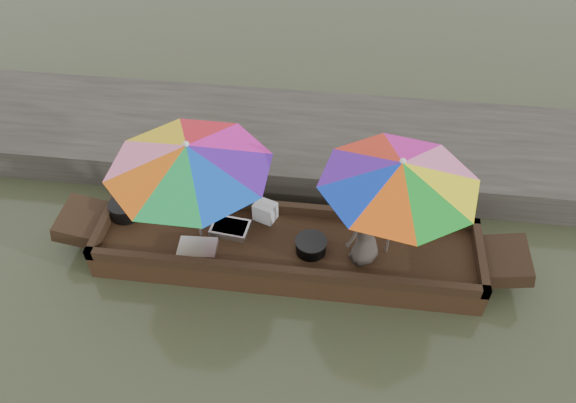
# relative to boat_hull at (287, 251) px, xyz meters

# --- Properties ---
(water) EXTENTS (80.00, 80.00, 0.00)m
(water) POSITION_rel_boat_hull_xyz_m (0.00, 0.00, -0.17)
(water) COLOR #374027
(water) RESTS_ON ground
(dock) EXTENTS (22.00, 2.20, 0.50)m
(dock) POSITION_rel_boat_hull_xyz_m (0.00, 2.20, 0.08)
(dock) COLOR #2D2B26
(dock) RESTS_ON ground
(boat_hull) EXTENTS (4.97, 1.20, 0.35)m
(boat_hull) POSITION_rel_boat_hull_xyz_m (0.00, 0.00, 0.00)
(boat_hull) COLOR black
(boat_hull) RESTS_ON water
(cooking_pot) EXTENTS (0.41, 0.41, 0.22)m
(cooking_pot) POSITION_rel_boat_hull_xyz_m (-2.23, 0.23, 0.28)
(cooking_pot) COLOR black
(cooking_pot) RESTS_ON boat_hull
(tray_crayfish) EXTENTS (0.53, 0.39, 0.09)m
(tray_crayfish) POSITION_rel_boat_hull_xyz_m (-0.77, 0.12, 0.22)
(tray_crayfish) COLOR silver
(tray_crayfish) RESTS_ON boat_hull
(tray_scallop) EXTENTS (0.51, 0.37, 0.06)m
(tray_scallop) POSITION_rel_boat_hull_xyz_m (-1.12, -0.26, 0.21)
(tray_scallop) COLOR silver
(tray_scallop) RESTS_ON boat_hull
(charcoal_grill) EXTENTS (0.38, 0.38, 0.18)m
(charcoal_grill) POSITION_rel_boat_hull_xyz_m (0.32, -0.10, 0.26)
(charcoal_grill) COLOR black
(charcoal_grill) RESTS_ON boat_hull
(supply_bag) EXTENTS (0.34, 0.30, 0.26)m
(supply_bag) POSITION_rel_boat_hull_xyz_m (-0.34, 0.40, 0.30)
(supply_bag) COLOR silver
(supply_bag) RESTS_ON boat_hull
(vendor) EXTENTS (0.59, 0.59, 1.03)m
(vendor) POSITION_rel_boat_hull_xyz_m (0.98, -0.14, 0.69)
(vendor) COLOR #39332D
(vendor) RESTS_ON boat_hull
(umbrella_bow) EXTENTS (2.63, 2.63, 1.55)m
(umbrella_bow) POSITION_rel_boat_hull_xyz_m (-1.14, 0.00, 0.95)
(umbrella_bow) COLOR #4914A5
(umbrella_bow) RESTS_ON boat_hull
(umbrella_stern) EXTENTS (2.18, 2.18, 1.55)m
(umbrella_stern) POSITION_rel_boat_hull_xyz_m (1.27, 0.00, 0.95)
(umbrella_stern) COLOR pink
(umbrella_stern) RESTS_ON boat_hull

